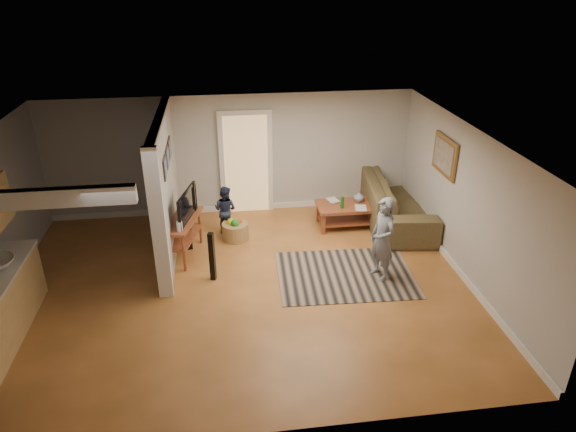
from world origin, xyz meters
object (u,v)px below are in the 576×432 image
at_px(sofa, 392,217).
at_px(tv_console, 183,223).
at_px(child, 379,277).
at_px(toddler, 227,232).
at_px(coffee_table, 348,209).
at_px(toy_basket, 235,230).
at_px(speaker_left, 212,257).
at_px(speaker_right, 188,226).

relative_size(sofa, tv_console, 2.39).
height_order(child, toddler, child).
xyz_separation_m(coffee_table, toy_basket, (-2.28, -0.26, -0.19)).
xyz_separation_m(speaker_left, child, (2.80, -0.31, -0.44)).
distance_m(toy_basket, toddler, 0.40).
height_order(tv_console, toy_basket, tv_console).
height_order(speaker_right, toy_basket, speaker_right).
bearing_deg(tv_console, coffee_table, 28.51).
bearing_deg(sofa, toy_basket, 105.70).
relative_size(coffee_table, child, 0.85).
relative_size(sofa, speaker_right, 3.20).
height_order(tv_console, speaker_right, tv_console).
bearing_deg(speaker_left, coffee_table, 48.83).
height_order(speaker_right, child, speaker_right).
bearing_deg(sofa, coffee_table, 111.44).
bearing_deg(coffee_table, toddler, 178.74).
relative_size(coffee_table, toddler, 1.26).
bearing_deg(coffee_table, child, -87.50).
height_order(coffee_table, child, child).
distance_m(speaker_right, child, 3.56).
relative_size(speaker_right, child, 0.64).
height_order(speaker_left, child, speaker_left).
bearing_deg(speaker_right, child, -32.79).
distance_m(sofa, toy_basket, 3.37).
xyz_separation_m(tv_console, toy_basket, (0.92, 0.53, -0.49)).
distance_m(speaker_right, toddler, 1.02).
xyz_separation_m(speaker_right, toy_basket, (0.86, 0.27, -0.28)).
xyz_separation_m(coffee_table, tv_console, (-3.20, -0.79, 0.30)).
distance_m(tv_console, speaker_right, 0.34).
bearing_deg(coffee_table, tv_console, -166.19).
relative_size(toy_basket, toddler, 0.52).
height_order(sofa, toddler, toddler).
bearing_deg(speaker_right, coffee_table, 0.38).
distance_m(sofa, speaker_right, 4.29).
xyz_separation_m(sofa, speaker_right, (-4.18, -0.80, 0.47)).
bearing_deg(toy_basket, speaker_left, -107.38).
height_order(sofa, coffee_table, coffee_table).
distance_m(coffee_table, child, 1.98).
bearing_deg(sofa, speaker_right, 107.44).
height_order(tv_console, speaker_left, tv_console).
height_order(coffee_table, toddler, coffee_table).
xyz_separation_m(speaker_left, speaker_right, (-0.43, 1.11, 0.03)).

